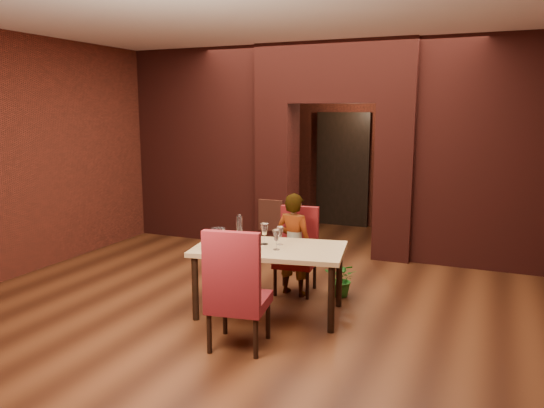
{
  "coord_description": "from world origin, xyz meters",
  "views": [
    {
      "loc": [
        2.33,
        -5.87,
        2.2
      ],
      "look_at": [
        -0.19,
        0.0,
        1.07
      ],
      "focal_mm": 35.0,
      "sensor_mm": 36.0,
      "label": 1
    }
  ],
  "objects": [
    {
      "name": "floor",
      "position": [
        0.0,
        0.0,
        0.0
      ],
      "size": [
        8.0,
        8.0,
        0.0
      ],
      "primitive_type": "plane",
      "color": "#4D2613",
      "rests_on": "ground"
    },
    {
      "name": "pillar_right",
      "position": [
        0.95,
        2.0,
        1.15
      ],
      "size": [
        0.55,
        0.55,
        2.3
      ],
      "primitive_type": "cube",
      "color": "maroon",
      "rests_on": "ground"
    },
    {
      "name": "pillar_left",
      "position": [
        -0.95,
        2.0,
        1.15
      ],
      "size": [
        0.55,
        0.55,
        2.3
      ],
      "primitive_type": "cube",
      "color": "maroon",
      "rests_on": "ground"
    },
    {
      "name": "person_seated",
      "position": [
        0.15,
        -0.12,
        0.62
      ],
      "size": [
        0.49,
        0.36,
        1.24
      ],
      "primitive_type": "imported",
      "rotation": [
        0.0,
        0.0,
        3.0
      ],
      "color": "white",
      "rests_on": "ground"
    },
    {
      "name": "tasting_sheet",
      "position": [
        -0.12,
        -0.92,
        0.75
      ],
      "size": [
        0.35,
        0.27,
        0.0
      ],
      "primitive_type": "cube",
      "rotation": [
        0.0,
        0.0,
        -0.1
      ],
      "color": "silver",
      "rests_on": "dining_table"
    },
    {
      "name": "rear_door",
      "position": [
        -0.4,
        3.94,
        1.05
      ],
      "size": [
        0.9,
        0.08,
        2.1
      ],
      "primitive_type": "cube",
      "color": "black",
      "rests_on": "ground"
    },
    {
      "name": "wine_glass_a",
      "position": [
        0.03,
        -0.72,
        0.86
      ],
      "size": [
        0.09,
        0.09,
        0.23
      ],
      "primitive_type": null,
      "color": "white",
      "rests_on": "dining_table"
    },
    {
      "name": "vent_panel",
      "position": [
        -0.95,
        1.71,
        0.55
      ],
      "size": [
        0.4,
        0.03,
        0.5
      ],
      "primitive_type": "cube",
      "color": "#9E442D",
      "rests_on": "ground"
    },
    {
      "name": "wine_glass_b",
      "position": [
        0.2,
        -0.67,
        0.85
      ],
      "size": [
        0.08,
        0.08,
        0.2
      ],
      "primitive_type": null,
      "color": "white",
      "rests_on": "dining_table"
    },
    {
      "name": "lintel",
      "position": [
        0.0,
        2.0,
        2.75
      ],
      "size": [
        2.45,
        0.55,
        0.9
      ],
      "primitive_type": "cube",
      "color": "maroon",
      "rests_on": "ground"
    },
    {
      "name": "chair_near",
      "position": [
        0.19,
        -1.66,
        0.58
      ],
      "size": [
        0.6,
        0.6,
        1.16
      ],
      "primitive_type": "cube",
      "rotation": [
        0.0,
        0.0,
        3.3
      ],
      "color": "maroon",
      "rests_on": "ground"
    },
    {
      "name": "ceiling",
      "position": [
        0.0,
        0.0,
        3.2
      ],
      "size": [
        7.0,
        8.0,
        0.04
      ],
      "primitive_type": "cube",
      "color": "silver",
      "rests_on": "ground"
    },
    {
      "name": "rear_door_frame",
      "position": [
        -0.4,
        3.9,
        1.05
      ],
      "size": [
        1.02,
        0.04,
        2.22
      ],
      "primitive_type": "cube",
      "color": "black",
      "rests_on": "ground"
    },
    {
      "name": "water_bottle",
      "position": [
        -0.3,
        -0.66,
        0.9
      ],
      "size": [
        0.07,
        0.07,
        0.3
      ],
      "primitive_type": "cylinder",
      "color": "white",
      "rests_on": "dining_table"
    },
    {
      "name": "wall_back",
      "position": [
        0.0,
        4.0,
        1.6
      ],
      "size": [
        7.0,
        0.04,
        3.2
      ],
      "primitive_type": "cube",
      "color": "maroon",
      "rests_on": "ground"
    },
    {
      "name": "wing_wall_left",
      "position": [
        -2.36,
        2.0,
        1.6
      ],
      "size": [
        2.28,
        0.35,
        3.2
      ],
      "primitive_type": "cube",
      "color": "maroon",
      "rests_on": "ground"
    },
    {
      "name": "wing_wall_right",
      "position": [
        2.36,
        2.0,
        1.6
      ],
      "size": [
        2.28,
        0.35,
        3.2
      ],
      "primitive_type": "cube",
      "color": "maroon",
      "rests_on": "ground"
    },
    {
      "name": "wine_bucket",
      "position": [
        -0.4,
        -0.97,
        0.85
      ],
      "size": [
        0.16,
        0.16,
        0.2
      ],
      "primitive_type": "cylinder",
      "color": "#B2B1B9",
      "rests_on": "dining_table"
    },
    {
      "name": "chair_far",
      "position": [
        0.14,
        -0.05,
        0.52
      ],
      "size": [
        0.52,
        0.52,
        1.04
      ],
      "primitive_type": "cube",
      "rotation": [
        0.0,
        0.0,
        0.11
      ],
      "color": "maroon",
      "rests_on": "ground"
    },
    {
      "name": "potted_plant",
      "position": [
        0.71,
        0.04,
        0.21
      ],
      "size": [
        0.39,
        0.34,
        0.43
      ],
      "primitive_type": "imported",
      "rotation": [
        0.0,
        0.0,
        0.01
      ],
      "color": "#20631B",
      "rests_on": "ground"
    },
    {
      "name": "wall_left",
      "position": [
        -3.5,
        0.0,
        1.6
      ],
      "size": [
        0.04,
        8.0,
        3.2
      ],
      "primitive_type": "cube",
      "color": "maroon",
      "rests_on": "ground"
    },
    {
      "name": "dining_table",
      "position": [
        0.12,
        -0.79,
        0.37
      ],
      "size": [
        1.73,
        1.17,
        0.75
      ],
      "primitive_type": "cube",
      "rotation": [
        0.0,
        0.0,
        0.18
      ],
      "color": "tan",
      "rests_on": "ground"
    },
    {
      "name": "wine_glass_c",
      "position": [
        0.24,
        -0.88,
        0.86
      ],
      "size": [
        0.09,
        0.09,
        0.22
      ],
      "primitive_type": null,
      "color": "white",
      "rests_on": "dining_table"
    }
  ]
}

